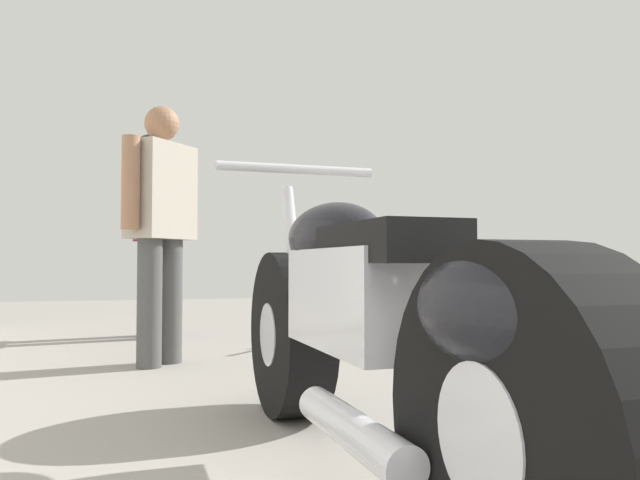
{
  "coord_description": "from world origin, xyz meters",
  "views": [
    {
      "loc": [
        -1.01,
        0.17,
        0.65
      ],
      "look_at": [
        -0.23,
        3.23,
        0.77
      ],
      "focal_mm": 33.86,
      "sensor_mm": 36.0,
      "label": 1
    }
  ],
  "objects": [
    {
      "name": "motorcycle_maroon_cruiser",
      "position": [
        -0.43,
        1.87,
        0.45
      ],
      "size": [
        0.67,
        2.27,
        1.06
      ],
      "color": "black",
      "rests_on": "ground_plane"
    },
    {
      "name": "ground_plane",
      "position": [
        0.0,
        3.24,
        0.0
      ],
      "size": [
        15.55,
        15.55,
        0.0
      ],
      "primitive_type": "plane",
      "color": "gray"
    },
    {
      "name": "mechanic_in_blue",
      "position": [
        -1.04,
        4.14,
        0.93
      ],
      "size": [
        0.5,
        0.57,
        1.65
      ],
      "color": "#4C4C4C",
      "rests_on": "ground_plane"
    },
    {
      "name": "mechanic_with_helmet",
      "position": [
        -1.15,
        5.62,
        1.06
      ],
      "size": [
        0.3,
        0.7,
        1.77
      ],
      "color": "#384766",
      "rests_on": "ground_plane"
    },
    {
      "name": "motorcycle_black_naked",
      "position": [
        1.32,
        4.39,
        0.38
      ],
      "size": [
        1.5,
        1.47,
        0.9
      ],
      "color": "black",
      "rests_on": "ground_plane"
    }
  ]
}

